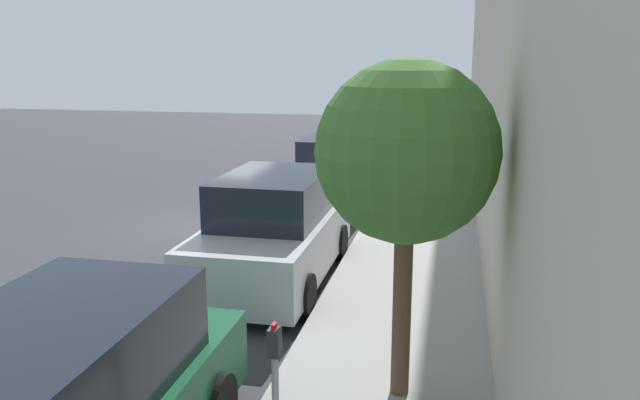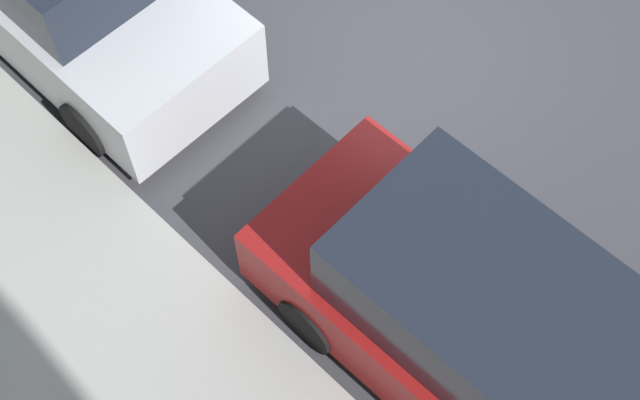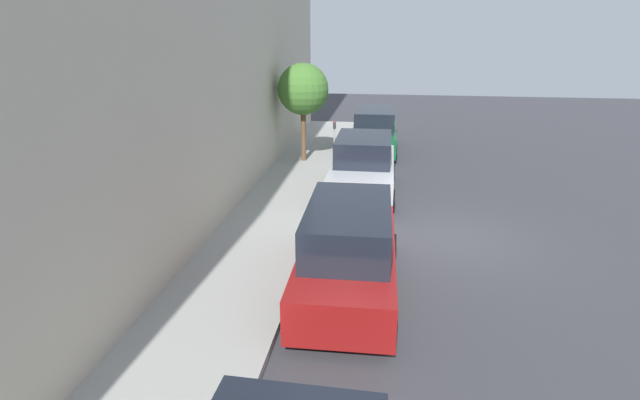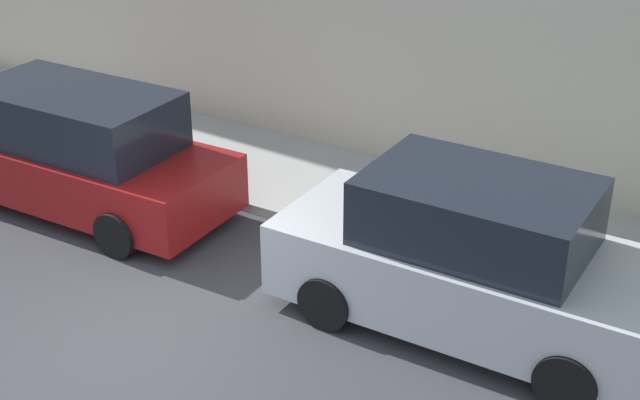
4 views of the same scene
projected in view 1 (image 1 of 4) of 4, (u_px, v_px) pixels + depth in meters
ground_plane at (217, 226)px, 15.12m from camera, size 60.00×60.00×0.00m
sidewalk at (418, 235)px, 14.10m from camera, size 2.64×32.00×0.15m
parked_suv_second at (275, 231)px, 11.26m from camera, size 2.08×4.81×1.98m
parked_minivan_third at (338, 170)px, 17.36m from camera, size 2.02×4.93×1.90m
parked_minivan_fourth at (372, 140)px, 23.90m from camera, size 2.03×4.95×1.90m
parking_meter_near at (275, 375)px, 6.02m from camera, size 0.11×0.15×1.38m
street_tree at (407, 154)px, 6.71m from camera, size 2.00×2.00×3.85m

